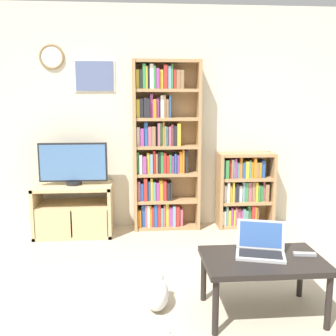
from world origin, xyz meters
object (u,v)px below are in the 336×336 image
Objects in this scene: bookshelf_short at (243,190)px; laptop at (260,246)px; cat at (157,293)px; remote_near_laptop at (305,254)px; television at (73,164)px; coffee_table at (263,264)px; bookshelf_tall at (162,149)px; tv_stand at (74,210)px.

bookshelf_short is 2.26× the size of laptop.
laptop reaches higher than cat.
remote_near_laptop is 0.32× the size of cat.
coffee_table is (1.60, -1.87, -0.44)m from television.
bookshelf_tall is 2.03m from cat.
bookshelf_tall is 2.15m from coffee_table.
coffee_table is (1.61, -1.83, 0.09)m from tv_stand.
tv_stand is 1.01× the size of coffee_table.
bookshelf_tall is 3.83× the size of cat.
bookshelf_short is (0.98, -0.01, -0.52)m from bookshelf_tall.
bookshelf_short is at bearing -173.10° from remote_near_laptop.
bookshelf_tall is 2.19× the size of bookshelf_short.
tv_stand reaches higher than coffee_table.
bookshelf_tall is 2.06m from laptop.
coffee_table is at bearing -6.16° from cat.
bookshelf_tall is (1.02, 0.15, 0.67)m from tv_stand.
remote_near_laptop is (1.91, -1.85, -0.38)m from television.
laptop is at bearing 90.35° from coffee_table.
tv_stand is at bearing 122.66° from cat.
laptop is (1.61, -1.77, 0.20)m from tv_stand.
bookshelf_tall is at bearing -146.15° from remote_near_laptop.
coffee_table is at bearing -48.80° from tv_stand.
bookshelf_short is 2.18m from cat.
remote_near_laptop reaches higher than cat.
coffee_table is (0.58, -1.99, -0.59)m from bookshelf_tall.
bookshelf_short is at bearing 63.43° from cat.
cat is at bearing -63.56° from television.
bookshelf_short reaches higher than coffee_table.
bookshelf_short is 5.47× the size of remote_near_laptop.
bookshelf_tall is at bearing 106.33° from coffee_table.
television is 0.84× the size of bookshelf_short.
laptop reaches higher than tv_stand.
laptop is (1.60, -1.80, -0.33)m from television.
bookshelf_tall is at bearing 90.46° from cat.
television reaches higher than tv_stand.
laptop is 2.42× the size of remote_near_laptop.
bookshelf_tall reaches higher than television.
cat is at bearing -62.91° from tv_stand.
coffee_table is 5.16× the size of remote_near_laptop.
cat is at bearing -122.14° from bookshelf_short.
laptop is at bearing -47.75° from tv_stand.
television is (0.01, 0.03, 0.53)m from tv_stand.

